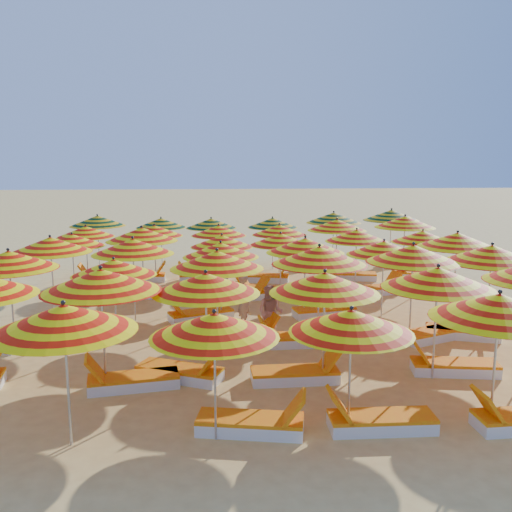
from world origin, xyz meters
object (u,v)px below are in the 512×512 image
object	(u,v)px
lounger_1	(379,421)
lounger_6	(297,374)
lounger_7	(452,366)
lounger_18	(261,290)
lounger_11	(435,333)
beachgoer_a	(244,300)
lounger_16	(125,293)
lounger_19	(375,290)
umbrella_26	(222,241)
umbrella_41	(391,215)
umbrella_3	(351,321)
lounger_23	(266,277)
umbrella_32	(219,230)
umbrella_31	(154,231)
umbrella_13	(114,267)
umbrella_33	(279,230)
lounger_21	(142,277)
lounger_15	(93,295)
umbrella_20	(221,250)
lounger_12	(464,332)
umbrella_34	(337,225)
umbrella_30	(86,232)
umbrella_15	(319,256)
umbrella_21	(305,245)
umbrella_17	(492,254)
umbrella_8	(206,283)
umbrella_37	(161,223)
umbrella_4	(499,306)
umbrella_28	(357,236)
lounger_25	(418,274)
lounger_20	(104,278)
umbrella_35	(405,222)
lounger_9	(243,338)
umbrella_10	(438,278)
umbrella_18	(50,245)
lounger_24	(350,275)
umbrella_7	(101,280)
lounger_10	(294,339)
lounger_0	(253,423)
umbrella_29	(423,237)
umbrella_24	(72,240)
lounger_17	(242,295)
lounger_27	(401,262)
umbrella_25	(142,234)
lounger_22	(202,276)
beachgoer_b	(270,313)
umbrella_1	(64,318)
umbrella_39	(273,223)
umbrella_14	(217,260)
umbrella_9	(325,283)
umbrella_22	(384,248)
lounger_4	(131,380)

from	to	relation	value
lounger_1	lounger_6	bearing A→B (deg)	-63.48
lounger_7	lounger_18	bearing A→B (deg)	-55.70
lounger_11	beachgoer_a	bearing A→B (deg)	139.51
lounger_16	lounger_19	distance (m)	7.87
umbrella_26	umbrella_41	distance (m)	8.14
umbrella_3	lounger_23	world-z (taller)	umbrella_3
umbrella_32	umbrella_31	bearing A→B (deg)	-178.87
umbrella_13	lounger_1	xyz separation A→B (m)	(4.94, -4.67, -1.68)
umbrella_33	lounger_21	size ratio (longest dim) A/B	1.16
lounger_15	lounger_16	size ratio (longest dim) A/B	1.04
umbrella_20	lounger_12	size ratio (longest dim) A/B	1.37
umbrella_13	umbrella_34	size ratio (longest dim) A/B	0.93
umbrella_13	umbrella_30	size ratio (longest dim) A/B	0.98
lounger_16	umbrella_13	bearing A→B (deg)	92.75
umbrella_15	umbrella_20	distance (m)	3.08
umbrella_21	umbrella_17	bearing A→B (deg)	-28.53
umbrella_8	umbrella_37	xyz separation A→B (m)	(-1.87, 11.38, -0.16)
umbrella_4	umbrella_28	distance (m)	9.14
lounger_25	umbrella_33	bearing A→B (deg)	3.02
lounger_20	umbrella_28	bearing A→B (deg)	160.59
umbrella_30	umbrella_35	xyz separation A→B (m)	(11.19, 0.19, 0.22)
lounger_9	umbrella_10	bearing A→B (deg)	-47.08
lounger_20	lounger_18	bearing A→B (deg)	153.37
umbrella_18	lounger_24	size ratio (longest dim) A/B	1.30
umbrella_7	lounger_10	world-z (taller)	umbrella_7
lounger_0	lounger_7	world-z (taller)	same
umbrella_29	lounger_0	size ratio (longest dim) A/B	1.35
umbrella_24	lounger_17	size ratio (longest dim) A/B	1.14
lounger_9	lounger_27	xyz separation A→B (m)	(6.79, 9.10, 0.00)
umbrella_41	lounger_17	distance (m)	8.01
umbrella_37	lounger_0	distance (m)	13.94
umbrella_13	umbrella_18	distance (m)	3.04
lounger_0	lounger_12	distance (m)	7.01
umbrella_30	umbrella_33	xyz separation A→B (m)	(6.66, 0.08, -0.02)
umbrella_25	umbrella_29	size ratio (longest dim) A/B	1.07
lounger_22	beachgoer_b	bearing A→B (deg)	100.79
umbrella_1	lounger_21	world-z (taller)	umbrella_1
umbrella_33	lounger_25	bearing A→B (deg)	-1.19
umbrella_24	lounger_18	distance (m)	6.02
umbrella_29	lounger_6	size ratio (longest dim) A/B	1.39
umbrella_18	umbrella_39	xyz separation A→B (m)	(6.60, 6.40, -0.21)
umbrella_1	lounger_21	xyz separation A→B (m)	(-0.33, 11.55, -1.86)
umbrella_14	umbrella_17	distance (m)	6.49
umbrella_13	umbrella_37	bearing A→B (deg)	88.26
umbrella_9	lounger_16	size ratio (longest dim) A/B	1.28
umbrella_22	umbrella_3	bearing A→B (deg)	-110.76
lounger_10	lounger_17	distance (m)	4.47
umbrella_22	umbrella_26	xyz separation A→B (m)	(-4.36, 2.27, -0.10)
umbrella_7	lounger_4	distance (m)	2.00
beachgoer_b	umbrella_7	bearing A→B (deg)	-118.85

